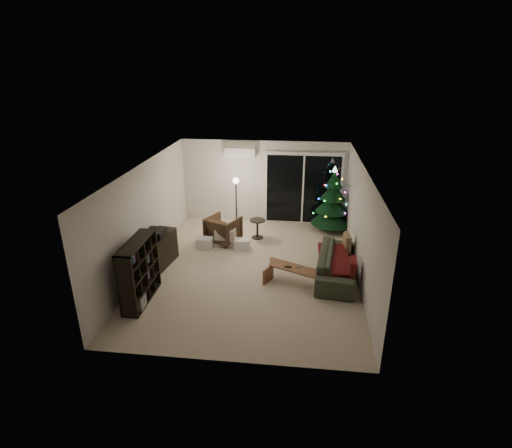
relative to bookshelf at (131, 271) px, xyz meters
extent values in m
plane|color=beige|center=(2.25, 1.61, -0.67)|extent=(6.50, 6.50, 0.00)
plane|color=white|center=(2.25, 1.61, 1.83)|extent=(6.50, 6.50, 0.00)
cube|color=silver|center=(2.25, 4.86, 0.58)|extent=(5.00, 0.02, 2.50)
cube|color=silver|center=(2.25, -1.64, 0.58)|extent=(5.00, 0.02, 2.50)
cube|color=silver|center=(-0.25, 1.61, 0.58)|extent=(0.02, 6.50, 2.50)
cube|color=silver|center=(4.75, 1.61, 0.58)|extent=(0.02, 6.50, 2.50)
cube|color=black|center=(3.45, 4.84, 0.38)|extent=(2.20, 0.02, 2.10)
cube|color=white|center=(1.55, 4.74, 1.48)|extent=(0.90, 0.22, 0.28)
cube|color=#3F3833|center=(3.45, 5.36, -0.72)|extent=(2.60, 1.00, 0.10)
cube|color=white|center=(3.45, 5.76, -0.17)|extent=(2.20, 0.06, 1.00)
cube|color=black|center=(0.00, 1.48, -0.27)|extent=(0.65, 1.33, 0.80)
cube|color=black|center=(0.00, 1.48, 0.21)|extent=(0.40, 0.48, 0.17)
imported|color=brown|center=(1.31, 3.08, -0.30)|extent=(1.05, 1.07, 0.74)
cube|color=silver|center=(1.41, 2.98, -0.43)|extent=(0.57, 0.57, 0.48)
cube|color=white|center=(0.89, 2.60, -0.52)|extent=(0.41, 0.32, 0.29)
cube|color=white|center=(1.88, 2.66, -0.53)|extent=(0.41, 0.32, 0.28)
cylinder|color=black|center=(2.21, 3.45, -0.40)|extent=(0.58, 0.58, 0.55)
cylinder|color=black|center=(1.56, 3.83, 0.12)|extent=(0.25, 0.25, 1.58)
imported|color=black|center=(4.30, 1.47, -0.35)|extent=(1.12, 2.26, 0.63)
cube|color=maroon|center=(4.20, 1.47, -0.21)|extent=(0.68, 1.56, 0.05)
cube|color=tan|center=(4.55, 2.12, -0.10)|extent=(0.16, 0.43, 0.42)
cube|color=maroon|center=(4.55, 0.82, -0.10)|extent=(0.15, 0.42, 0.42)
cube|color=black|center=(3.17, 1.05, -0.27)|extent=(0.16, 0.05, 0.02)
cube|color=slate|center=(3.42, 1.10, -0.27)|extent=(0.15, 0.09, 0.02)
cone|color=black|center=(4.31, 4.27, 0.30)|extent=(1.53, 1.53, 1.94)
camera|label=1|loc=(3.36, -6.86, 3.97)|focal=28.00mm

